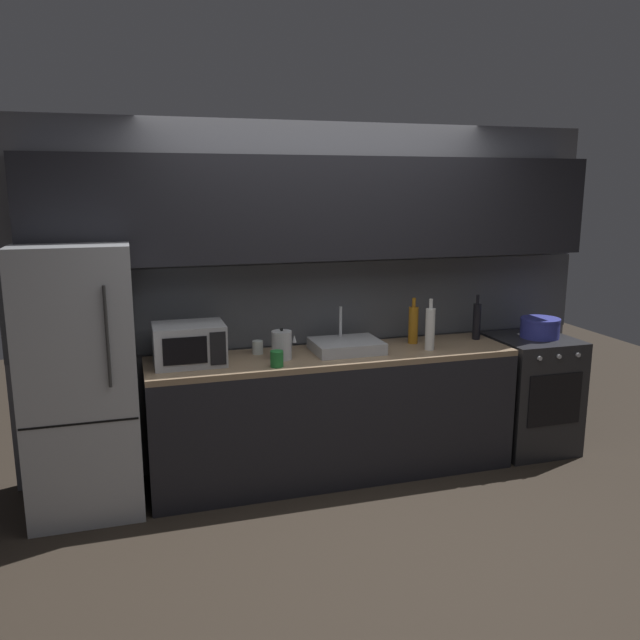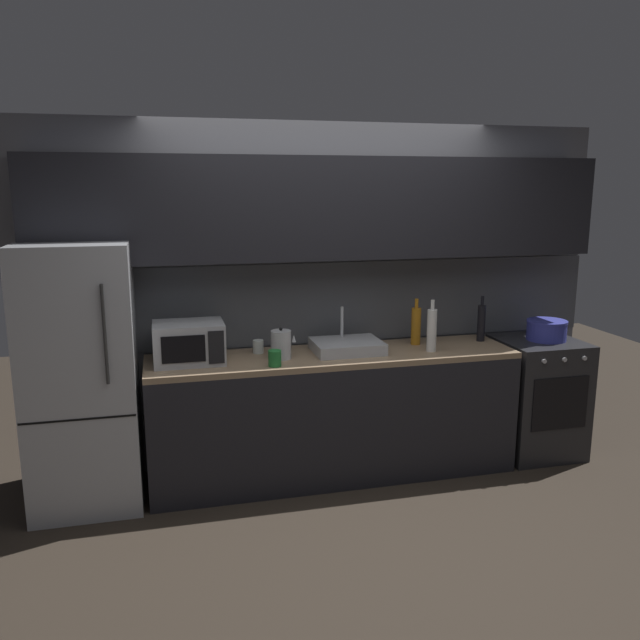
# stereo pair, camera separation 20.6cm
# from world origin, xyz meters

# --- Properties ---
(ground_plane) EXTENTS (10.00, 10.00, 0.00)m
(ground_plane) POSITION_xyz_m (0.00, 0.00, 0.00)
(ground_plane) COLOR #2D261E
(back_wall) EXTENTS (4.32, 0.44, 2.50)m
(back_wall) POSITION_xyz_m (0.00, 1.20, 1.55)
(back_wall) COLOR slate
(back_wall) RESTS_ON ground
(counter_run) EXTENTS (2.58, 0.60, 0.90)m
(counter_run) POSITION_xyz_m (0.00, 0.90, 0.45)
(counter_run) COLOR black
(counter_run) RESTS_ON ground
(refrigerator) EXTENTS (0.68, 0.69, 1.72)m
(refrigerator) POSITION_xyz_m (-1.67, 0.90, 0.86)
(refrigerator) COLOR #ADAFB5
(refrigerator) RESTS_ON ground
(oven_range) EXTENTS (0.60, 0.62, 0.90)m
(oven_range) POSITION_xyz_m (1.63, 0.90, 0.45)
(oven_range) COLOR #232326
(oven_range) RESTS_ON ground
(microwave) EXTENTS (0.46, 0.35, 0.27)m
(microwave) POSITION_xyz_m (-0.99, 0.92, 1.04)
(microwave) COLOR #A8AAAF
(microwave) RESTS_ON counter_run
(sink_basin) EXTENTS (0.48, 0.38, 0.30)m
(sink_basin) POSITION_xyz_m (0.10, 0.93, 0.94)
(sink_basin) COLOR #ADAFB5
(sink_basin) RESTS_ON counter_run
(kettle) EXTENTS (0.17, 0.14, 0.22)m
(kettle) POSITION_xyz_m (-0.38, 0.86, 1.00)
(kettle) COLOR #B7BABF
(kettle) RESTS_ON counter_run
(wine_bottle_dark) EXTENTS (0.06, 0.06, 0.34)m
(wine_bottle_dark) POSITION_xyz_m (1.18, 0.99, 1.04)
(wine_bottle_dark) COLOR black
(wine_bottle_dark) RESTS_ON counter_run
(wine_bottle_amber) EXTENTS (0.07, 0.07, 0.34)m
(wine_bottle_amber) POSITION_xyz_m (0.66, 1.02, 1.04)
(wine_bottle_amber) COLOR #B27019
(wine_bottle_amber) RESTS_ON counter_run
(wine_bottle_white) EXTENTS (0.07, 0.07, 0.37)m
(wine_bottle_white) POSITION_xyz_m (0.69, 0.80, 1.06)
(wine_bottle_white) COLOR silver
(wine_bottle_white) RESTS_ON counter_run
(mug_clear) EXTENTS (0.08, 0.08, 0.09)m
(mug_clear) POSITION_xyz_m (-0.51, 1.04, 0.95)
(mug_clear) COLOR silver
(mug_clear) RESTS_ON counter_run
(mug_green) EXTENTS (0.09, 0.09, 0.11)m
(mug_green) POSITION_xyz_m (-0.46, 0.69, 0.95)
(mug_green) COLOR #1E6B2D
(mug_green) RESTS_ON counter_run
(cooking_pot) EXTENTS (0.30, 0.30, 0.15)m
(cooking_pot) POSITION_xyz_m (1.68, 0.90, 0.98)
(cooking_pot) COLOR #333899
(cooking_pot) RESTS_ON oven_range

